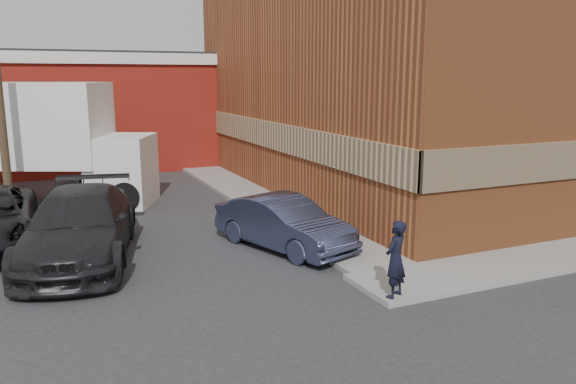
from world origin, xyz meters
name	(u,v)px	position (x,y,z in m)	size (l,w,h in m)	color
ground	(362,276)	(0.00, 0.00, 0.00)	(90.00, 90.00, 0.00)	#28282B
brick_building	(428,71)	(8.50, 9.00, 4.68)	(14.25, 18.25, 9.36)	#A15229
sidewalk_west	(251,196)	(0.60, 9.00, 0.06)	(1.80, 18.00, 0.12)	gray
warehouse	(48,110)	(-6.00, 20.00, 2.81)	(16.30, 8.30, 5.60)	maroon
man	(396,259)	(-0.20, -1.55, 0.91)	(0.57, 0.38, 1.57)	black
sedan	(284,223)	(-0.80, 2.65, 0.69)	(1.46, 4.18, 1.38)	#323854
suv_b	(80,226)	(-5.74, 3.87, 0.86)	(2.40, 5.90, 1.71)	black
box_truck	(33,135)	(-6.68, 11.15, 2.46)	(8.91, 5.92, 4.26)	white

